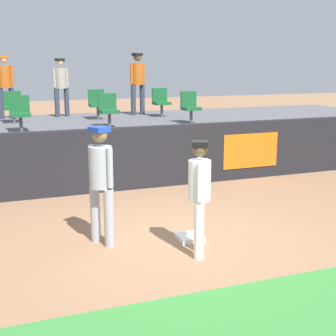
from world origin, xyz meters
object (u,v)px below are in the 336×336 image
object	(u,v)px
seat_back_center	(97,103)
seat_front_right	(190,106)
seat_front_center	(109,108)
seat_front_left	(20,111)
seat_back_left	(13,105)
seat_back_right	(161,101)
first_base	(189,237)
player_runner_visitor	(101,177)
spectator_hooded	(138,79)
player_fielder_home	(200,190)
spectator_capped	(61,83)
spectator_casual	(5,82)

from	to	relation	value
seat_back_center	seat_front_right	world-z (taller)	same
seat_back_center	seat_front_center	world-z (taller)	same
seat_front_left	seat_back_left	xyz separation A→B (m)	(-0.07, 1.80, -0.00)
seat_back_right	seat_back_center	world-z (taller)	same
first_base	player_runner_visitor	bearing A→B (deg)	165.36
spectator_hooded	seat_back_right	bearing A→B (deg)	106.67
first_base	seat_front_right	world-z (taller)	seat_front_right
player_fielder_home	seat_front_center	size ratio (longest dim) A/B	2.08
spectator_capped	player_fielder_home	bearing A→B (deg)	82.38
seat_front_right	spectator_casual	size ratio (longest dim) A/B	0.47
seat_back_right	seat_front_center	size ratio (longest dim) A/B	1.00
first_base	spectator_casual	distance (m)	8.41
first_base	spectator_hooded	distance (m)	7.89
seat_front_center	spectator_hooded	world-z (taller)	spectator_hooded
seat_front_left	spectator_capped	bearing A→B (deg)	63.77
seat_front_right	spectator_capped	world-z (taller)	spectator_capped
seat_back_center	spectator_hooded	size ratio (longest dim) A/B	0.45
seat_front_right	seat_back_left	world-z (taller)	same
first_base	seat_back_center	xyz separation A→B (m)	(-0.02, 6.68, 1.68)
player_runner_visitor	seat_back_center	distance (m)	6.50
seat_back_right	spectator_capped	distance (m)	3.00
seat_back_left	seat_front_right	bearing A→B (deg)	-22.21
seat_front_left	seat_front_center	bearing A→B (deg)	-0.00
player_runner_visitor	seat_front_center	distance (m)	4.73
seat_back_left	spectator_hooded	bearing A→B (deg)	11.13
seat_back_center	seat_front_right	size ratio (longest dim) A/B	1.00
spectator_capped	seat_back_left	bearing A→B (deg)	21.42
player_runner_visitor	seat_front_right	size ratio (longest dim) A/B	2.25
seat_front_center	spectator_capped	bearing A→B (deg)	105.06
seat_back_center	spectator_capped	xyz separation A→B (m)	(-0.86, 0.99, 0.52)
seat_back_center	spectator_casual	distance (m)	2.69
seat_back_center	seat_front_center	size ratio (longest dim) A/B	1.00
player_fielder_home	spectator_capped	xyz separation A→B (m)	(-0.78, 8.26, 1.23)
player_runner_visitor	seat_back_right	world-z (taller)	seat_back_right
player_runner_visitor	seat_back_right	xyz separation A→B (m)	(3.28, 6.32, 0.63)
seat_front_right	spectator_capped	size ratio (longest dim) A/B	0.49
player_fielder_home	seat_front_right	world-z (taller)	seat_front_right
player_fielder_home	seat_front_right	size ratio (longest dim) A/B	2.08
player_fielder_home	player_runner_visitor	bearing A→B (deg)	-103.91
player_fielder_home	seat_back_right	world-z (taller)	seat_back_right
seat_front_left	spectator_hooded	size ratio (longest dim) A/B	0.45
seat_front_left	seat_back_left	size ratio (longest dim) A/B	1.00
player_fielder_home	seat_back_left	distance (m)	7.64
seat_front_right	seat_back_left	bearing A→B (deg)	157.79
first_base	seat_back_right	world-z (taller)	seat_back_right
first_base	spectator_capped	distance (m)	8.02
seat_back_left	player_runner_visitor	bearing A→B (deg)	-81.43
first_base	spectator_capped	xyz separation A→B (m)	(-0.88, 7.67, 2.20)
spectator_casual	first_base	bearing A→B (deg)	94.55
seat_back_left	spectator_capped	distance (m)	1.82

